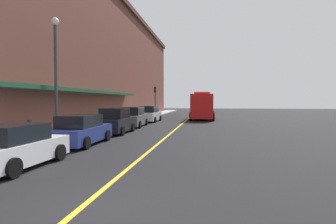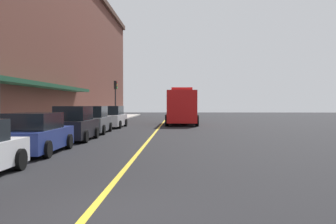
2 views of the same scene
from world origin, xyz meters
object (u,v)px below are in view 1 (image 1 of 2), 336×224
at_px(parked_car_0, 14,147).
at_px(parked_car_1, 81,131).
at_px(parked_car_4, 150,114).
at_px(parked_car_2, 116,122).
at_px(traffic_light_near, 155,95).
at_px(fire_truck, 203,107).
at_px(parking_meter_1, 30,129).
at_px(parked_car_3, 134,117).
at_px(street_lamp_left, 56,65).
at_px(parking_meter_0, 129,113).

distance_m(parked_car_0, parked_car_1, 5.23).
distance_m(parked_car_0, parked_car_4, 21.94).
relative_size(parked_car_2, traffic_light_near, 0.97).
height_order(parked_car_4, fire_truck, fire_truck).
distance_m(parking_meter_1, traffic_light_near, 29.50).
xyz_separation_m(parked_car_3, street_lamp_left, (-1.91, -9.57, 3.56)).
bearing_deg(parking_meter_1, parked_car_0, -64.45).
bearing_deg(parked_car_1, parking_meter_0, 4.81).
bearing_deg(fire_truck, parked_car_3, -28.42).
height_order(parked_car_1, parked_car_3, parked_car_3).
xyz_separation_m(parked_car_1, parking_meter_1, (-1.35, -2.41, 0.30)).
bearing_deg(parked_car_4, parked_car_0, -179.21).
distance_m(fire_truck, street_lamp_left, 22.09).
distance_m(parked_car_4, fire_truck, 7.50).
height_order(parked_car_4, parking_meter_0, parked_car_4).
distance_m(parked_car_1, parking_meter_1, 2.78).
distance_m(fire_truck, traffic_light_near, 9.26).
height_order(fire_truck, traffic_light_near, traffic_light_near).
bearing_deg(parked_car_3, traffic_light_near, 2.41).
relative_size(parking_meter_1, street_lamp_left, 0.19).
xyz_separation_m(parked_car_2, parking_meter_1, (-1.43, -7.71, 0.21)).
xyz_separation_m(parked_car_2, street_lamp_left, (-2.03, -4.40, 3.55)).
relative_size(parked_car_0, parked_car_4, 0.87).
height_order(parked_car_0, fire_truck, fire_truck).
distance_m(parked_car_1, parked_car_4, 16.70).
bearing_deg(parking_meter_1, fire_truck, 73.06).
height_order(parked_car_1, fire_truck, fire_truck).
height_order(parked_car_2, parked_car_4, parked_car_2).
height_order(fire_truck, parking_meter_1, fire_truck).
bearing_deg(parking_meter_1, parking_meter_0, 90.00).
height_order(parking_meter_1, street_lamp_left, street_lamp_left).
height_order(fire_truck, street_lamp_left, street_lamp_left).
bearing_deg(parked_car_1, parking_meter_1, 149.86).
height_order(parked_car_2, fire_truck, fire_truck).
relative_size(parked_car_4, street_lamp_left, 0.69).
distance_m(parked_car_0, parked_car_2, 10.53).
relative_size(parked_car_2, street_lamp_left, 0.60).
bearing_deg(parked_car_1, parked_car_4, -1.22).
xyz_separation_m(parked_car_3, fire_truck, (5.94, 10.90, 0.77)).
bearing_deg(fire_truck, parking_meter_1, -16.77).
distance_m(parked_car_1, street_lamp_left, 4.23).
xyz_separation_m(parked_car_2, traffic_light_near, (-1.36, 21.71, 2.31)).
bearing_deg(parking_meter_0, traffic_light_near, 89.74).
xyz_separation_m(parking_meter_1, traffic_light_near, (0.06, 29.43, 2.10)).
bearing_deg(fire_truck, street_lamp_left, -20.80).
xyz_separation_m(parked_car_4, traffic_light_near, (-1.37, 10.31, 2.33)).
relative_size(parked_car_4, fire_truck, 0.59).
relative_size(parked_car_4, parking_meter_1, 3.62).
xyz_separation_m(parked_car_4, parking_meter_0, (-1.43, -3.30, 0.23)).
height_order(parked_car_0, parked_car_2, parked_car_2).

